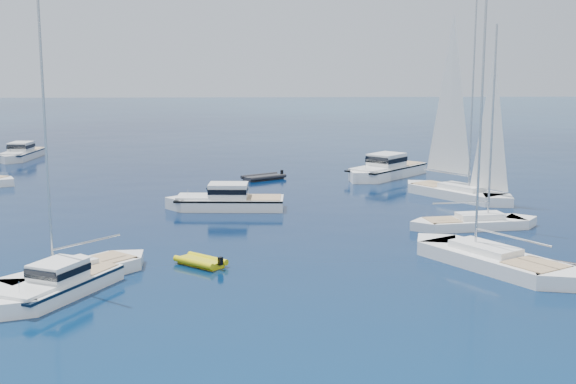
# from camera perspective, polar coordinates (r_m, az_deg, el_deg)

# --- Properties ---
(ground) EXTENTS (400.00, 400.00, 0.00)m
(ground) POSITION_cam_1_polar(r_m,az_deg,el_deg) (30.61, -0.02, -12.44)
(ground) COLOR navy
(ground) RESTS_ON ground
(motor_cruiser_left) EXTENTS (6.00, 8.84, 2.24)m
(motor_cruiser_left) POSITION_cam_1_polar(r_m,az_deg,el_deg) (39.76, -16.96, -7.52)
(motor_cruiser_left) COLOR white
(motor_cruiser_left) RESTS_ON ground
(motor_cruiser_centre) EXTENTS (10.13, 3.59, 2.62)m
(motor_cruiser_centre) POSITION_cam_1_polar(r_m,az_deg,el_deg) (59.63, -4.68, -1.29)
(motor_cruiser_centre) COLOR white
(motor_cruiser_centre) RESTS_ON ground
(motor_cruiser_distant) EXTENTS (10.30, 10.89, 3.02)m
(motor_cruiser_distant) POSITION_cam_1_polar(r_m,az_deg,el_deg) (75.85, 7.29, 1.11)
(motor_cruiser_distant) COLOR white
(motor_cruiser_distant) RESTS_ON ground
(motor_cruiser_horizon) EXTENTS (3.64, 9.85, 2.54)m
(motor_cruiser_horizon) POSITION_cam_1_polar(r_m,az_deg,el_deg) (94.14, -19.43, 2.35)
(motor_cruiser_horizon) COLOR silver
(motor_cruiser_horizon) RESTS_ON ground
(sailboat_fore) EXTENTS (8.95, 9.82, 15.53)m
(sailboat_fore) POSITION_cam_1_polar(r_m,az_deg,el_deg) (42.24, -16.01, -6.44)
(sailboat_fore) COLOR white
(sailboat_fore) RESTS_ON ground
(sailboat_mid_r) EXTENTS (9.27, 12.25, 18.23)m
(sailboat_mid_r) POSITION_cam_1_polar(r_m,az_deg,el_deg) (44.73, 15.03, -5.47)
(sailboat_mid_r) COLOR white
(sailboat_mid_r) RESTS_ON ground
(sailboat_centre) EXTENTS (10.12, 4.00, 14.48)m
(sailboat_centre) POSITION_cam_1_polar(r_m,az_deg,el_deg) (54.50, 13.83, -2.64)
(sailboat_centre) COLOR white
(sailboat_centre) RESTS_ON ground
(sailboat_sails_r) EXTENTS (9.43, 11.61, 17.62)m
(sailboat_sails_r) POSITION_cam_1_polar(r_m,az_deg,el_deg) (65.85, 12.59, -0.42)
(sailboat_sails_r) COLOR white
(sailboat_sails_r) RESTS_ON ground
(tender_yellow) EXTENTS (3.53, 3.40, 0.95)m
(tender_yellow) POSITION_cam_1_polar(r_m,az_deg,el_deg) (43.84, -6.58, -5.50)
(tender_yellow) COLOR #D0C50C
(tender_yellow) RESTS_ON ground
(tender_grey_near) EXTENTS (3.80, 3.58, 0.95)m
(tender_grey_near) POSITION_cam_1_polar(r_m,az_deg,el_deg) (45.03, 19.40, -5.60)
(tender_grey_near) COLOR black
(tender_grey_near) RESTS_ON ground
(tender_grey_far) EXTENTS (4.91, 4.30, 0.95)m
(tender_grey_far) POSITION_cam_1_polar(r_m,az_deg,el_deg) (73.95, -1.85, 0.95)
(tender_grey_far) COLOR black
(tender_grey_far) RESTS_ON ground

